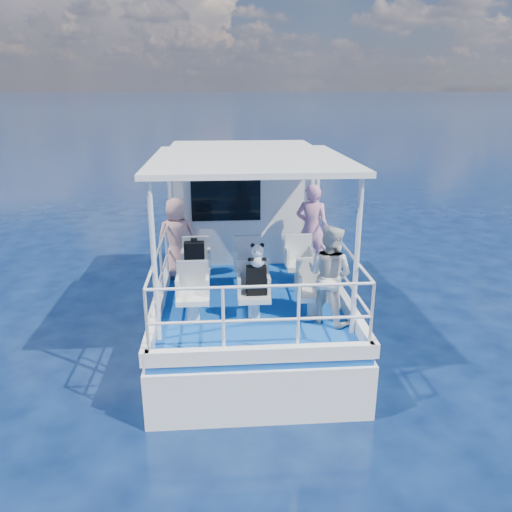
{
  "coord_description": "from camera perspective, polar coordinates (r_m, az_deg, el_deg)",
  "views": [
    {
      "loc": [
        -0.49,
        -7.94,
        4.16
      ],
      "look_at": [
        0.09,
        -0.4,
        1.64
      ],
      "focal_mm": 35.0,
      "sensor_mm": 36.0,
      "label": 1
    }
  ],
  "objects": [
    {
      "name": "ground",
      "position": [
        8.97,
        -0.75,
        -9.17
      ],
      "size": [
        2000.0,
        2000.0,
        0.0
      ],
      "primitive_type": "plane",
      "color": "black",
      "rests_on": "ground"
    },
    {
      "name": "hull",
      "position": [
        9.87,
        -1.13,
        -6.48
      ],
      "size": [
        3.0,
        7.0,
        1.6
      ],
      "primitive_type": "cube",
      "color": "white",
      "rests_on": "ground"
    },
    {
      "name": "deck",
      "position": [
        9.54,
        -1.16,
        -1.85
      ],
      "size": [
        2.9,
        6.9,
        0.1
      ],
      "primitive_type": "cube",
      "color": "navy",
      "rests_on": "hull"
    },
    {
      "name": "cabin",
      "position": [
        10.47,
        -1.61,
        6.54
      ],
      "size": [
        2.85,
        2.0,
        2.2
      ],
      "primitive_type": "cube",
      "color": "white",
      "rests_on": "deck"
    },
    {
      "name": "canopy",
      "position": [
        7.82,
        -0.76,
        10.95
      ],
      "size": [
        3.0,
        3.2,
        0.08
      ],
      "primitive_type": "cube",
      "color": "white",
      "rests_on": "cabin"
    },
    {
      "name": "canopy_posts",
      "position": [
        8.0,
        -0.7,
        2.78
      ],
      "size": [
        2.77,
        2.97,
        2.2
      ],
      "color": "white",
      "rests_on": "deck"
    },
    {
      "name": "railings",
      "position": [
        7.88,
        -0.53,
        -2.06
      ],
      "size": [
        2.84,
        3.59,
        1.0
      ],
      "primitive_type": null,
      "color": "white",
      "rests_on": "deck"
    },
    {
      "name": "seat_port_fwd",
      "position": [
        8.71,
        -6.8,
        -2.33
      ],
      "size": [
        0.48,
        0.46,
        0.38
      ],
      "primitive_type": "cube",
      "color": "silver",
      "rests_on": "deck"
    },
    {
      "name": "seat_center_fwd",
      "position": [
        8.71,
        -0.87,
        -2.19
      ],
      "size": [
        0.48,
        0.46,
        0.38
      ],
      "primitive_type": "cube",
      "color": "silver",
      "rests_on": "deck"
    },
    {
      "name": "seat_stbd_fwd",
      "position": [
        8.81,
        4.99,
        -2.02
      ],
      "size": [
        0.48,
        0.46,
        0.38
      ],
      "primitive_type": "cube",
      "color": "silver",
      "rests_on": "deck"
    },
    {
      "name": "seat_port_aft",
      "position": [
        7.5,
        -7.16,
        -5.85
      ],
      "size": [
        0.48,
        0.46,
        0.38
      ],
      "primitive_type": "cube",
      "color": "silver",
      "rests_on": "deck"
    },
    {
      "name": "seat_center_aft",
      "position": [
        7.51,
        -0.25,
        -5.68
      ],
      "size": [
        0.48,
        0.46,
        0.38
      ],
      "primitive_type": "cube",
      "color": "silver",
      "rests_on": "deck"
    },
    {
      "name": "seat_stbd_aft",
      "position": [
        7.62,
        6.54,
        -5.43
      ],
      "size": [
        0.48,
        0.46,
        0.38
      ],
      "primitive_type": "cube",
      "color": "silver",
      "rests_on": "deck"
    },
    {
      "name": "passenger_port_fwd",
      "position": [
        9.07,
        -9.01,
        2.03
      ],
      "size": [
        0.61,
        0.49,
        1.46
      ],
      "primitive_type": "imported",
      "rotation": [
        0.0,
        0.0,
        3.34
      ],
      "color": "#F2AA9D",
      "rests_on": "deck"
    },
    {
      "name": "passenger_stbd_fwd",
      "position": [
        9.28,
        6.39,
        3.15
      ],
      "size": [
        0.7,
        0.57,
        1.66
      ],
      "primitive_type": "imported",
      "rotation": [
        0.0,
        0.0,
        2.8
      ],
      "color": "pink",
      "rests_on": "deck"
    },
    {
      "name": "passenger_stbd_aft",
      "position": [
        7.26,
        8.39,
        -2.14
      ],
      "size": [
        0.9,
        0.89,
        1.46
      ],
      "primitive_type": "imported",
      "rotation": [
        0.0,
        0.0,
        2.42
      ],
      "color": "white",
      "rests_on": "deck"
    },
    {
      "name": "backpack_port",
      "position": [
        8.52,
        -7.05,
        0.14
      ],
      "size": [
        0.34,
        0.19,
        0.45
      ],
      "primitive_type": "cube",
      "color": "black",
      "rests_on": "seat_port_fwd"
    },
    {
      "name": "backpack_center",
      "position": [
        7.35,
        0.03,
        -2.79
      ],
      "size": [
        0.29,
        0.16,
        0.44
      ],
      "primitive_type": "cube",
      "color": "black",
      "rests_on": "seat_center_aft"
    },
    {
      "name": "compact_camera",
      "position": [
        8.46,
        -7.11,
        1.82
      ],
      "size": [
        0.11,
        0.06,
        0.06
      ],
      "primitive_type": "cube",
      "color": "black",
      "rests_on": "backpack_port"
    },
    {
      "name": "panda",
      "position": [
        7.2,
        0.15,
        0.1
      ],
      "size": [
        0.23,
        0.19,
        0.36
      ],
      "primitive_type": null,
      "color": "white",
      "rests_on": "backpack_center"
    }
  ]
}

